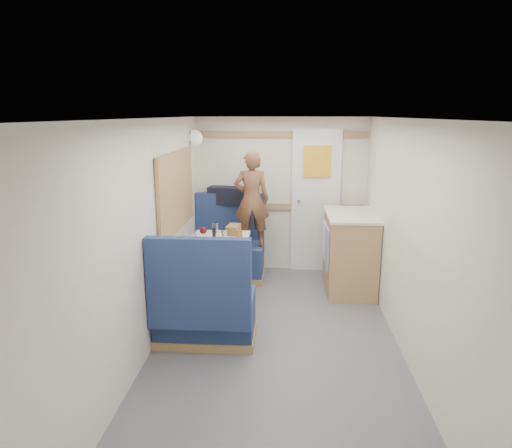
# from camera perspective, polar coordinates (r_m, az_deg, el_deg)

# --- Properties ---
(floor) EXTENTS (4.50, 4.50, 0.00)m
(floor) POSITION_cam_1_polar(r_m,az_deg,el_deg) (4.16, 2.50, -15.71)
(floor) COLOR #515156
(floor) RESTS_ON ground
(ceiling) EXTENTS (4.50, 4.50, 0.00)m
(ceiling) POSITION_cam_1_polar(r_m,az_deg,el_deg) (3.62, 2.84, 13.04)
(ceiling) COLOR silver
(ceiling) RESTS_ON wall_back
(wall_back) EXTENTS (2.20, 0.02, 2.00)m
(wall_back) POSITION_cam_1_polar(r_m,az_deg,el_deg) (5.97, 3.13, 3.61)
(wall_back) COLOR silver
(wall_back) RESTS_ON floor
(wall_left) EXTENTS (0.02, 4.50, 2.00)m
(wall_left) POSITION_cam_1_polar(r_m,az_deg,el_deg) (3.95, -13.53, -1.99)
(wall_left) COLOR silver
(wall_left) RESTS_ON floor
(wall_right) EXTENTS (0.02, 4.50, 2.00)m
(wall_right) POSITION_cam_1_polar(r_m,az_deg,el_deg) (3.91, 19.02, -2.52)
(wall_right) COLOR silver
(wall_right) RESTS_ON floor
(oak_trim_low) EXTENTS (2.15, 0.02, 0.08)m
(oak_trim_low) POSITION_cam_1_polar(r_m,az_deg,el_deg) (5.97, 3.11, 2.16)
(oak_trim_low) COLOR olive
(oak_trim_low) RESTS_ON wall_back
(oak_trim_high) EXTENTS (2.15, 0.02, 0.08)m
(oak_trim_high) POSITION_cam_1_polar(r_m,az_deg,el_deg) (5.86, 3.23, 11.11)
(oak_trim_high) COLOR olive
(oak_trim_high) RESTS_ON wall_back
(side_window) EXTENTS (0.04, 1.30, 0.72)m
(side_window) POSITION_cam_1_polar(r_m,az_deg,el_deg) (4.83, -9.99, 4.05)
(side_window) COLOR gray
(side_window) RESTS_ON wall_left
(rear_door) EXTENTS (0.62, 0.12, 1.86)m
(rear_door) POSITION_cam_1_polar(r_m,az_deg,el_deg) (5.95, 7.47, 3.22)
(rear_door) COLOR white
(rear_door) RESTS_ON wall_back
(dinette_table) EXTENTS (0.62, 0.92, 0.72)m
(dinette_table) POSITION_cam_1_polar(r_m,az_deg,el_deg) (4.91, -4.77, -3.86)
(dinette_table) COLOR white
(dinette_table) RESTS_ON floor
(bench_far) EXTENTS (0.90, 0.59, 1.05)m
(bench_far) POSITION_cam_1_polar(r_m,az_deg,el_deg) (5.80, -3.45, -3.80)
(bench_far) COLOR navy
(bench_far) RESTS_ON floor
(bench_near) EXTENTS (0.90, 0.59, 1.05)m
(bench_near) POSITION_cam_1_polar(r_m,az_deg,el_deg) (4.20, -6.46, -10.86)
(bench_near) COLOR navy
(bench_near) RESTS_ON floor
(ledge) EXTENTS (0.90, 0.14, 0.04)m
(ledge) POSITION_cam_1_polar(r_m,az_deg,el_deg) (5.90, -3.22, 2.32)
(ledge) COLOR olive
(ledge) RESTS_ON bench_far
(dome_light) EXTENTS (0.20, 0.20, 0.20)m
(dome_light) POSITION_cam_1_polar(r_m,az_deg,el_deg) (5.59, -7.72, 10.58)
(dome_light) COLOR white
(dome_light) RESTS_ON wall_left
(galley_counter) EXTENTS (0.57, 0.92, 0.92)m
(galley_counter) POSITION_cam_1_polar(r_m,az_deg,el_deg) (5.46, 11.59, -3.37)
(galley_counter) COLOR olive
(galley_counter) RESTS_ON floor
(person) EXTENTS (0.45, 0.32, 1.17)m
(person) POSITION_cam_1_polar(r_m,az_deg,el_deg) (5.48, -0.55, 3.08)
(person) COLOR brown
(person) RESTS_ON bench_far
(duffel_bag) EXTENTS (0.50, 0.30, 0.22)m
(duffel_bag) POSITION_cam_1_polar(r_m,az_deg,el_deg) (5.88, -3.64, 3.58)
(duffel_bag) COLOR black
(duffel_bag) RESTS_ON ledge
(tray) EXTENTS (0.32, 0.38, 0.02)m
(tray) POSITION_cam_1_polar(r_m,az_deg,el_deg) (4.63, -4.59, -2.81)
(tray) COLOR white
(tray) RESTS_ON dinette_table
(orange_fruit) EXTENTS (0.08, 0.08, 0.08)m
(orange_fruit) POSITION_cam_1_polar(r_m,az_deg,el_deg) (4.63, -2.41, -2.14)
(orange_fruit) COLOR orange
(orange_fruit) RESTS_ON tray
(cheese_block) EXTENTS (0.11, 0.07, 0.04)m
(cheese_block) POSITION_cam_1_polar(r_m,az_deg,el_deg) (4.52, -4.69, -2.87)
(cheese_block) COLOR #ECD088
(cheese_block) RESTS_ON tray
(wine_glass) EXTENTS (0.08, 0.08, 0.17)m
(wine_glass) POSITION_cam_1_polar(r_m,az_deg,el_deg) (4.79, -6.62, -0.89)
(wine_glass) COLOR white
(wine_glass) RESTS_ON dinette_table
(tumbler_left) EXTENTS (0.08, 0.08, 0.12)m
(tumbler_left) POSITION_cam_1_polar(r_m,az_deg,el_deg) (4.71, -7.85, -1.95)
(tumbler_left) COLOR silver
(tumbler_left) RESTS_ON dinette_table
(tumbler_mid) EXTENTS (0.07, 0.07, 0.11)m
(tumbler_mid) POSITION_cam_1_polar(r_m,az_deg,el_deg) (5.21, -5.14, -0.41)
(tumbler_mid) COLOR white
(tumbler_mid) RESTS_ON dinette_table
(tumbler_right) EXTENTS (0.06, 0.06, 0.10)m
(tumbler_right) POSITION_cam_1_polar(r_m,az_deg,el_deg) (4.95, -4.00, -1.21)
(tumbler_right) COLOR white
(tumbler_right) RESTS_ON dinette_table
(beer_glass) EXTENTS (0.07, 0.07, 0.11)m
(beer_glass) POSITION_cam_1_polar(r_m,az_deg,el_deg) (4.88, -2.09, -1.39)
(beer_glass) COLOR #945215
(beer_glass) RESTS_ON dinette_table
(pepper_grinder) EXTENTS (0.04, 0.04, 0.10)m
(pepper_grinder) POSITION_cam_1_polar(r_m,az_deg,el_deg) (5.02, -5.27, -1.03)
(pepper_grinder) COLOR black
(pepper_grinder) RESTS_ON dinette_table
(salt_grinder) EXTENTS (0.04, 0.04, 0.09)m
(salt_grinder) POSITION_cam_1_polar(r_m,az_deg,el_deg) (4.78, -4.55, -1.79)
(salt_grinder) COLOR white
(salt_grinder) RESTS_ON dinette_table
(bread_loaf) EXTENTS (0.16, 0.25, 0.10)m
(bread_loaf) POSITION_cam_1_polar(r_m,az_deg,el_deg) (5.13, -2.86, -0.69)
(bread_loaf) COLOR brown
(bread_loaf) RESTS_ON dinette_table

